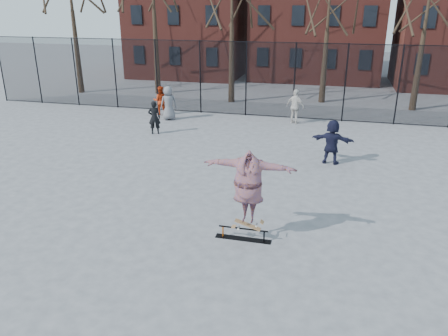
% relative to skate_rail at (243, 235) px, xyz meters
% --- Properties ---
extents(ground, '(100.00, 100.00, 0.00)m').
position_rel_skate_rail_xyz_m(ground, '(-1.30, 0.37, -0.13)').
color(ground, '#5D5E62').
extents(skate_rail, '(1.50, 0.23, 0.33)m').
position_rel_skate_rail_xyz_m(skate_rail, '(0.00, 0.00, 0.00)').
color(skate_rail, black).
rests_on(skate_rail, ground).
extents(skateboard, '(0.77, 0.18, 0.09)m').
position_rel_skate_rail_xyz_m(skateboard, '(0.11, 0.00, 0.25)').
color(skateboard, olive).
rests_on(skateboard, skate_rail).
extents(skater, '(2.38, 0.66, 1.94)m').
position_rel_skate_rail_xyz_m(skater, '(0.11, 0.00, 1.26)').
color(skater, '#493E9C').
rests_on(skater, skateboard).
extents(bystander_grey, '(1.05, 0.95, 1.79)m').
position_rel_skate_rail_xyz_m(bystander_grey, '(-6.47, 11.41, 0.77)').
color(bystander_grey, slate).
rests_on(bystander_grey, ground).
extents(bystander_black, '(0.67, 0.54, 1.58)m').
position_rel_skate_rail_xyz_m(bystander_black, '(-6.16, 8.74, 0.66)').
color(bystander_black, black).
rests_on(bystander_black, ground).
extents(bystander_red, '(0.92, 0.81, 1.58)m').
position_rel_skate_rail_xyz_m(bystander_red, '(-7.33, 12.37, 0.66)').
color(bystander_red, '#BB3110').
rests_on(bystander_red, ground).
extents(bystander_white, '(1.12, 0.85, 1.77)m').
position_rel_skate_rail_xyz_m(bystander_white, '(0.13, 12.29, 0.76)').
color(bystander_white, silver).
rests_on(bystander_white, ground).
extents(bystander_navy, '(1.68, 0.75, 1.74)m').
position_rel_skate_rail_xyz_m(bystander_navy, '(2.08, 6.58, 0.74)').
color(bystander_navy, '#191A32').
rests_on(bystander_navy, ground).
extents(fence, '(34.03, 0.07, 4.00)m').
position_rel_skate_rail_xyz_m(fence, '(-1.31, 13.37, 1.93)').
color(fence, black).
rests_on(fence, ground).
extents(rowhouses, '(29.00, 7.00, 13.00)m').
position_rel_skate_rail_xyz_m(rowhouses, '(-0.58, 26.37, 5.94)').
color(rowhouses, maroon).
rests_on(rowhouses, ground).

